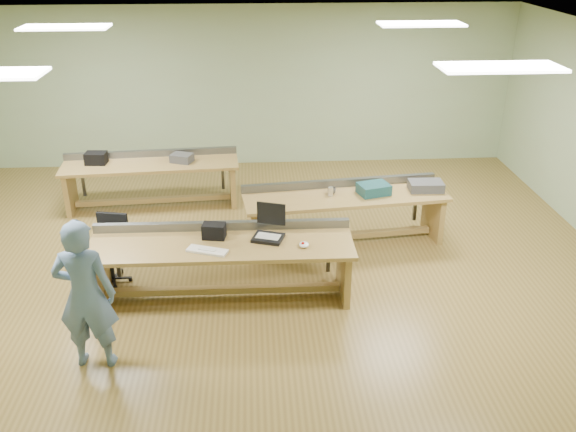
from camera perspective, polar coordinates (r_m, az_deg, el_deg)
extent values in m
plane|color=olive|center=(8.51, -3.37, -4.36)|extent=(10.00, 10.00, 0.00)
plane|color=silver|center=(7.49, -3.97, 16.00)|extent=(10.00, 10.00, 0.00)
cube|color=#91AC82|center=(11.71, -3.74, 11.91)|extent=(10.00, 0.04, 3.00)
cube|color=#91AC82|center=(4.34, -3.40, -13.28)|extent=(10.00, 0.04, 3.00)
cube|color=white|center=(9.33, -20.16, 16.25)|extent=(1.20, 0.50, 0.03)
cube|color=white|center=(6.51, 19.24, 13.01)|extent=(1.20, 0.50, 0.03)
cube|color=white|center=(9.31, 12.35, 17.15)|extent=(1.20, 0.50, 0.03)
cube|color=olive|center=(7.43, -6.29, -2.78)|extent=(3.23, 0.90, 0.05)
cube|color=olive|center=(7.86, -17.27, -5.35)|extent=(0.09, 0.76, 0.70)
cube|color=olive|center=(7.67, 5.23, -4.99)|extent=(0.09, 0.76, 0.70)
cube|color=olive|center=(7.74, -6.07, -6.86)|extent=(2.92, 0.13, 0.08)
cube|color=#5A5D62|center=(7.74, -6.17, -0.90)|extent=(3.22, 0.12, 0.11)
cube|color=olive|center=(8.75, 5.41, 1.77)|extent=(2.99, 1.10, 0.05)
cube|color=olive|center=(8.68, -3.41, -1.11)|extent=(0.15, 0.68, 0.70)
cube|color=olive|center=(9.34, 13.41, 0.20)|extent=(0.15, 0.68, 0.70)
cube|color=olive|center=(9.02, 5.25, -1.87)|extent=(2.62, 0.39, 0.08)
cube|color=#5A5D62|center=(9.03, 4.86, 3.11)|extent=(2.91, 0.40, 0.11)
cube|color=olive|center=(10.19, -12.75, 4.70)|extent=(2.88, 0.95, 0.05)
cube|color=olive|center=(10.53, -19.71, 2.29)|extent=(0.13, 0.66, 0.70)
cube|color=olive|center=(10.28, -5.22, 3.17)|extent=(0.13, 0.66, 0.70)
cube|color=olive|center=(10.42, -12.43, 1.48)|extent=(2.54, 0.28, 0.08)
cube|color=#5A5D62|center=(10.48, -12.67, 5.75)|extent=(2.84, 0.28, 0.11)
imported|color=slate|center=(6.55, -18.43, -7.03)|extent=(0.63, 0.43, 1.69)
cube|color=black|center=(7.47, -1.87, -2.07)|extent=(0.44, 0.40, 0.04)
cube|color=black|center=(7.48, -1.58, 0.23)|extent=(0.35, 0.13, 0.29)
cube|color=silver|center=(7.26, -7.57, -3.24)|extent=(0.51, 0.32, 0.03)
ellipsoid|color=white|center=(7.30, 1.51, -2.69)|extent=(0.15, 0.16, 0.06)
cube|color=black|center=(7.53, -6.94, -1.40)|extent=(0.30, 0.22, 0.19)
cylinder|color=black|center=(8.27, -16.19, -4.58)|extent=(0.06, 0.06, 0.45)
cube|color=black|center=(8.16, -16.40, -3.10)|extent=(0.50, 0.50, 0.06)
cube|color=black|center=(8.21, -16.05, -0.94)|extent=(0.41, 0.13, 0.39)
cylinder|color=black|center=(8.36, -16.03, -5.73)|extent=(0.58, 0.58, 0.06)
cube|color=#164349|center=(8.82, 8.02, 2.53)|extent=(0.50, 0.42, 0.15)
cube|color=#3E3E41|center=(9.09, 12.76, 2.77)|extent=(0.50, 0.32, 0.13)
imported|color=#3E3E41|center=(8.77, 4.12, 2.38)|extent=(0.16, 0.16, 0.09)
cylinder|color=silver|center=(8.69, 4.01, 2.30)|extent=(0.08, 0.08, 0.13)
cube|color=black|center=(10.36, -17.52, 5.19)|extent=(0.35, 0.26, 0.19)
cube|color=#3E3E41|center=(10.12, -9.91, 5.37)|extent=(0.40, 0.35, 0.13)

